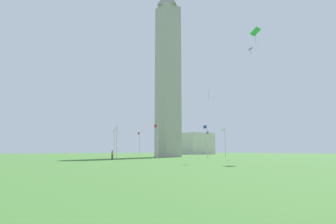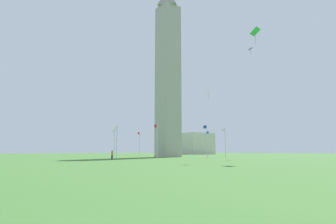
{
  "view_description": "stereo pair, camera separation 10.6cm",
  "coord_description": "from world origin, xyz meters",
  "px_view_note": "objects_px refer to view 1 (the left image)",
  "views": [
    {
      "loc": [
        -60.44,
        43.81,
        1.61
      ],
      "look_at": [
        0.0,
        0.0,
        11.57
      ],
      "focal_mm": 31.05,
      "sensor_mm": 36.0,
      "label": 1
    },
    {
      "loc": [
        -60.5,
        43.73,
        1.61
      ],
      "look_at": [
        0.0,
        0.0,
        11.57
      ],
      "focal_mm": 31.05,
      "sensor_mm": 36.0,
      "label": 2
    }
  ],
  "objects_px": {
    "distant_building": "(186,144)",
    "kite_white_diamond": "(208,90)",
    "kite_green_diamond": "(255,32)",
    "flagpole_nw": "(175,143)",
    "flagpole_sw": "(225,141)",
    "flagpole_w": "(209,142)",
    "flagpole_e": "(117,140)",
    "flagpole_s": "(207,140)",
    "flagpole_ne": "(114,142)",
    "flagpole_se": "(157,139)",
    "kite_purple_diamond": "(250,49)",
    "person_orange_shirt": "(112,155)",
    "flagpole_n": "(139,143)",
    "obelisk_monument": "(168,70)"
  },
  "relations": [
    {
      "from": "distant_building",
      "to": "kite_white_diamond",
      "type": "bearing_deg",
      "value": 142.36
    },
    {
      "from": "kite_green_diamond",
      "to": "flagpole_nw",
      "type": "bearing_deg",
      "value": -21.49
    },
    {
      "from": "flagpole_sw",
      "to": "flagpole_w",
      "type": "height_order",
      "value": "same"
    },
    {
      "from": "flagpole_e",
      "to": "flagpole_s",
      "type": "height_order",
      "value": "same"
    },
    {
      "from": "flagpole_ne",
      "to": "flagpole_se",
      "type": "relative_size",
      "value": 1.0
    },
    {
      "from": "kite_purple_diamond",
      "to": "flagpole_w",
      "type": "bearing_deg",
      "value": -15.27
    },
    {
      "from": "person_orange_shirt",
      "to": "flagpole_e",
      "type": "bearing_deg",
      "value": 25.82
    },
    {
      "from": "distant_building",
      "to": "flagpole_se",
      "type": "bearing_deg",
      "value": 136.06
    },
    {
      "from": "flagpole_n",
      "to": "person_orange_shirt",
      "type": "xyz_separation_m",
      "value": [
        -25.49,
        20.61,
        -3.16
      ]
    },
    {
      "from": "flagpole_w",
      "to": "flagpole_ne",
      "type": "bearing_deg",
      "value": 67.5
    },
    {
      "from": "person_orange_shirt",
      "to": "kite_green_diamond",
      "type": "xyz_separation_m",
      "value": [
        -22.05,
        -13.73,
        19.42
      ]
    },
    {
      "from": "flagpole_s",
      "to": "kite_white_diamond",
      "type": "xyz_separation_m",
      "value": [
        -17.26,
        15.9,
        6.02
      ]
    },
    {
      "from": "flagpole_sw",
      "to": "kite_green_diamond",
      "type": "bearing_deg",
      "value": 143.42
    },
    {
      "from": "kite_green_diamond",
      "to": "kite_purple_diamond",
      "type": "xyz_separation_m",
      "value": [
        13.28,
        -15.84,
        4.42
      ]
    },
    {
      "from": "flagpole_ne",
      "to": "distant_building",
      "type": "relative_size",
      "value": 0.29
    },
    {
      "from": "flagpole_e",
      "to": "kite_green_diamond",
      "type": "relative_size",
      "value": 2.85
    },
    {
      "from": "person_orange_shirt",
      "to": "kite_green_diamond",
      "type": "bearing_deg",
      "value": -93.0
    },
    {
      "from": "flagpole_sw",
      "to": "flagpole_w",
      "type": "relative_size",
      "value": 1.0
    },
    {
      "from": "distant_building",
      "to": "kite_purple_diamond",
      "type": "bearing_deg",
      "value": 151.99
    },
    {
      "from": "flagpole_w",
      "to": "kite_purple_diamond",
      "type": "height_order",
      "value": "kite_purple_diamond"
    },
    {
      "from": "person_orange_shirt",
      "to": "flagpole_sw",
      "type": "bearing_deg",
      "value": -33.17
    },
    {
      "from": "person_orange_shirt",
      "to": "obelisk_monument",
      "type": "bearing_deg",
      "value": -6.73
    },
    {
      "from": "flagpole_nw",
      "to": "kite_green_diamond",
      "type": "height_order",
      "value": "kite_green_diamond"
    },
    {
      "from": "flagpole_s",
      "to": "kite_purple_diamond",
      "type": "relative_size",
      "value": 4.56
    },
    {
      "from": "kite_white_diamond",
      "to": "kite_green_diamond",
      "type": "bearing_deg",
      "value": -99.48
    },
    {
      "from": "flagpole_sw",
      "to": "person_orange_shirt",
      "type": "relative_size",
      "value": 4.31
    },
    {
      "from": "flagpole_n",
      "to": "flagpole_s",
      "type": "distance_m",
      "value": 28.77
    },
    {
      "from": "flagpole_nw",
      "to": "kite_green_diamond",
      "type": "distance_m",
      "value": 49.32
    },
    {
      "from": "flagpole_s",
      "to": "kite_green_diamond",
      "type": "height_order",
      "value": "kite_green_diamond"
    },
    {
      "from": "obelisk_monument",
      "to": "flagpole_e",
      "type": "bearing_deg",
      "value": 89.74
    },
    {
      "from": "person_orange_shirt",
      "to": "kite_white_diamond",
      "type": "distance_m",
      "value": 22.99
    },
    {
      "from": "obelisk_monument",
      "to": "flagpole_w",
      "type": "height_order",
      "value": "obelisk_monument"
    },
    {
      "from": "flagpole_n",
      "to": "kite_green_diamond",
      "type": "bearing_deg",
      "value": 171.76
    },
    {
      "from": "flagpole_n",
      "to": "person_orange_shirt",
      "type": "height_order",
      "value": "flagpole_n"
    },
    {
      "from": "flagpole_n",
      "to": "flagpole_nw",
      "type": "relative_size",
      "value": 1.0
    },
    {
      "from": "flagpole_s",
      "to": "kite_white_diamond",
      "type": "distance_m",
      "value": 24.23
    },
    {
      "from": "flagpole_n",
      "to": "kite_white_diamond",
      "type": "xyz_separation_m",
      "value": [
        -46.03,
        15.9,
        6.02
      ]
    },
    {
      "from": "flagpole_e",
      "to": "person_orange_shirt",
      "type": "distance_m",
      "value": 13.11
    },
    {
      "from": "kite_green_diamond",
      "to": "flagpole_w",
      "type": "bearing_deg",
      "value": -32.68
    },
    {
      "from": "kite_purple_diamond",
      "to": "distant_building",
      "type": "bearing_deg",
      "value": -28.01
    },
    {
      "from": "obelisk_monument",
      "to": "flagpole_nw",
      "type": "height_order",
      "value": "obelisk_monument"
    },
    {
      "from": "flagpole_n",
      "to": "flagpole_se",
      "type": "distance_m",
      "value": 26.58
    },
    {
      "from": "flagpole_n",
      "to": "flagpole_nw",
      "type": "distance_m",
      "value": 11.01
    },
    {
      "from": "flagpole_w",
      "to": "flagpole_nw",
      "type": "distance_m",
      "value": 11.01
    },
    {
      "from": "flagpole_e",
      "to": "flagpole_sw",
      "type": "xyz_separation_m",
      "value": [
        -10.17,
        -24.56,
        0.0
      ]
    },
    {
      "from": "flagpole_s",
      "to": "flagpole_w",
      "type": "xyz_separation_m",
      "value": [
        14.38,
        -14.38,
        0.0
      ]
    },
    {
      "from": "flagpole_nw",
      "to": "kite_purple_diamond",
      "type": "distance_m",
      "value": 36.49
    },
    {
      "from": "flagpole_s",
      "to": "flagpole_ne",
      "type": "bearing_deg",
      "value": 22.5
    },
    {
      "from": "flagpole_nw",
      "to": "kite_white_diamond",
      "type": "bearing_deg",
      "value": 148.06
    },
    {
      "from": "flagpole_sw",
      "to": "kite_green_diamond",
      "type": "relative_size",
      "value": 2.85
    }
  ]
}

